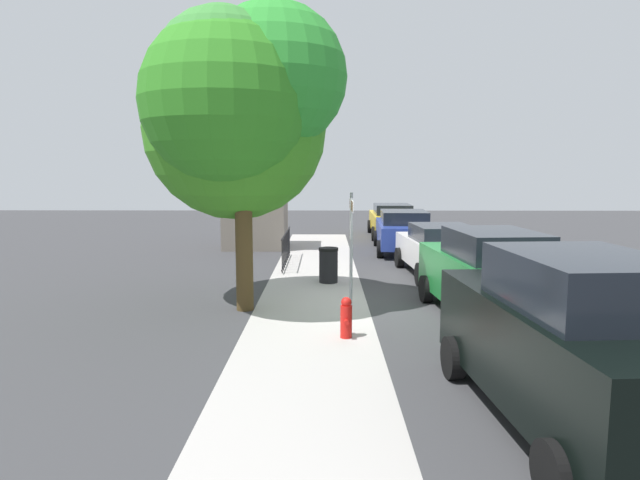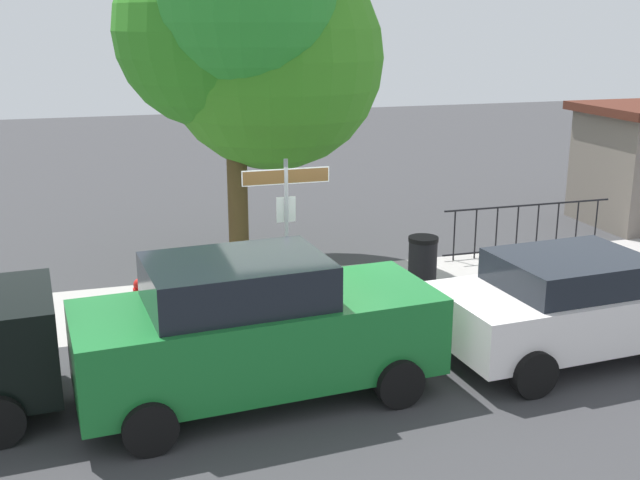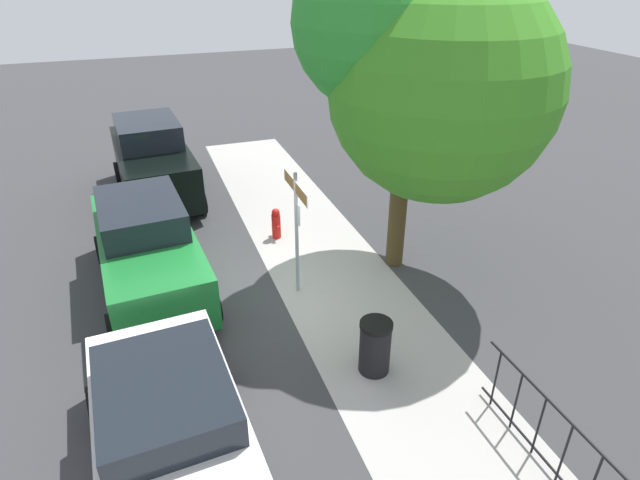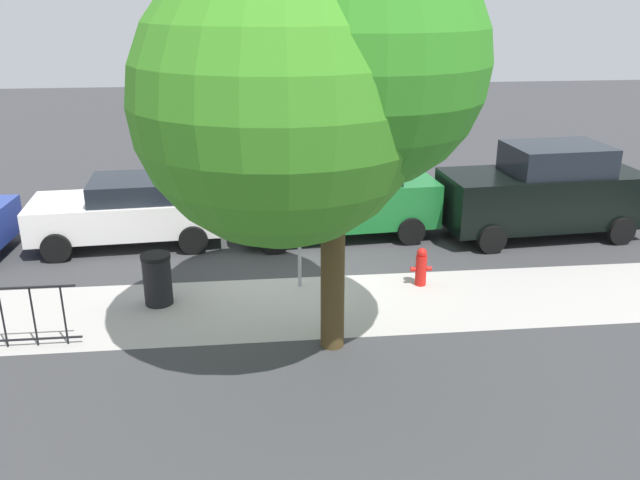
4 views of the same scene
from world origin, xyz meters
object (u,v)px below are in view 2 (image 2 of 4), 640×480
at_px(trash_bin, 423,263).
at_px(car_white, 580,303).
at_px(car_green, 255,329).
at_px(street_sign, 286,206).
at_px(shade_tree, 243,34).
at_px(fire_hydrant, 141,302).

bearing_deg(trash_bin, car_white, -73.52).
bearing_deg(car_green, car_white, -4.48).
height_order(street_sign, shade_tree, shade_tree).
bearing_deg(shade_tree, street_sign, -86.87).
xyz_separation_m(car_white, trash_bin, (-0.99, 3.33, -0.31)).
bearing_deg(shade_tree, car_white, -54.55).
bearing_deg(car_green, street_sign, 63.67).
bearing_deg(car_green, trash_bin, 36.68).
bearing_deg(street_sign, shade_tree, 93.13).
height_order(car_green, car_white, car_green).
distance_m(street_sign, trash_bin, 3.04).
distance_m(street_sign, car_white, 4.75).
bearing_deg(car_white, trash_bin, 102.82).
distance_m(shade_tree, car_white, 7.53).
xyz_separation_m(street_sign, fire_hydrant, (-2.39, 0.20, -1.47)).
xyz_separation_m(shade_tree, fire_hydrant, (-2.25, -2.31, -4.13)).
xyz_separation_m(shade_tree, car_green, (-1.00, -5.33, -3.55)).
xyz_separation_m(fire_hydrant, trash_bin, (5.06, 0.30, 0.11)).
height_order(street_sign, car_white, street_sign).
xyz_separation_m(car_white, fire_hydrant, (-6.05, 3.03, -0.42)).
relative_size(street_sign, shade_tree, 0.39).
relative_size(car_green, car_white, 1.09).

